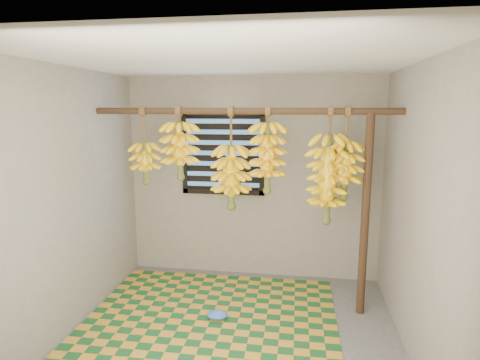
% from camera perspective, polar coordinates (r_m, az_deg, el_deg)
% --- Properties ---
extents(floor, '(3.00, 3.00, 0.01)m').
position_cam_1_polar(floor, '(3.82, -1.37, -21.98)').
color(floor, '#515151').
rests_on(floor, ground).
extents(ceiling, '(3.00, 3.00, 0.01)m').
position_cam_1_polar(ceiling, '(3.25, -1.56, 16.82)').
color(ceiling, silver).
rests_on(ceiling, wall_back).
extents(wall_back, '(3.00, 0.01, 2.40)m').
position_cam_1_polar(wall_back, '(4.79, 1.76, 0.24)').
color(wall_back, slate).
rests_on(wall_back, floor).
extents(wall_left, '(0.01, 3.00, 2.40)m').
position_cam_1_polar(wall_left, '(3.89, -23.84, -2.99)').
color(wall_left, slate).
rests_on(wall_left, floor).
extents(wall_right, '(0.01, 3.00, 2.40)m').
position_cam_1_polar(wall_right, '(3.41, 24.34, -4.80)').
color(wall_right, slate).
rests_on(wall_right, floor).
extents(window, '(1.00, 0.04, 1.00)m').
position_cam_1_polar(window, '(4.78, -2.44, 3.84)').
color(window, black).
rests_on(window, wall_back).
extents(hanging_pole, '(3.00, 0.06, 0.06)m').
position_cam_1_polar(hanging_pole, '(3.92, 0.34, 9.77)').
color(hanging_pole, '#412C1A').
rests_on(hanging_pole, wall_left).
extents(support_post, '(0.08, 0.08, 2.00)m').
position_cam_1_polar(support_post, '(4.06, 17.38, -4.96)').
color(support_post, '#412C1A').
rests_on(support_post, floor).
extents(woven_mat, '(2.44, 1.97, 0.01)m').
position_cam_1_polar(woven_mat, '(4.19, -4.01, -18.74)').
color(woven_mat, '#174F22').
rests_on(woven_mat, floor).
extents(plastic_bag, '(0.21, 0.16, 0.08)m').
position_cam_1_polar(plastic_bag, '(4.11, -3.26, -18.60)').
color(plastic_bag, blue).
rests_on(plastic_bag, woven_mat).
extents(banana_bunch_a, '(0.32, 0.32, 0.79)m').
position_cam_1_polar(banana_bunch_a, '(4.23, -13.31, 2.39)').
color(banana_bunch_a, brown).
rests_on(banana_bunch_a, hanging_pole).
extents(banana_bunch_b, '(0.37, 0.37, 0.74)m').
position_cam_1_polar(banana_bunch_b, '(4.09, -8.54, 4.13)').
color(banana_bunch_b, brown).
rests_on(banana_bunch_b, hanging_pole).
extents(banana_bunch_c, '(0.36, 0.36, 1.02)m').
position_cam_1_polar(banana_bunch_c, '(4.00, -1.26, 0.42)').
color(banana_bunch_c, brown).
rests_on(banana_bunch_c, hanging_pole).
extents(banana_bunch_d, '(0.34, 0.34, 0.85)m').
position_cam_1_polar(banana_bunch_d, '(3.92, 3.92, 3.14)').
color(banana_bunch_d, brown).
rests_on(banana_bunch_d, hanging_pole).
extents(banana_bunch_e, '(0.39, 0.39, 1.13)m').
position_cam_1_polar(banana_bunch_e, '(3.95, 12.38, 0.11)').
color(banana_bunch_e, brown).
rests_on(banana_bunch_e, hanging_pole).
extents(banana_bunch_f, '(0.32, 0.32, 0.88)m').
position_cam_1_polar(banana_bunch_f, '(3.94, 14.70, 1.41)').
color(banana_bunch_f, brown).
rests_on(banana_bunch_f, hanging_pole).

